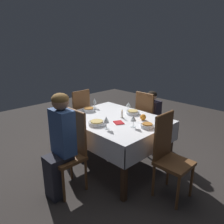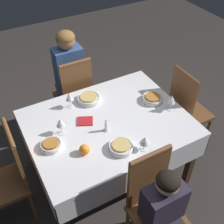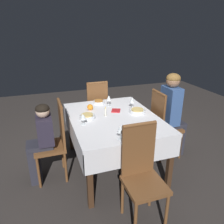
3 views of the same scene
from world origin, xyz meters
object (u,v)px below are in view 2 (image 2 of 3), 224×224
(dining_table, at_px, (108,129))
(chair_south, at_px, (153,202))
(wine_glass_west, at_px, (60,123))
(orange_fruit, at_px, (84,149))
(wine_glass_north, at_px, (70,97))
(chair_east, at_px, (186,108))
(person_adult_denim, at_px, (69,75))
(bowl_north, at_px, (89,98))
(bowl_west, at_px, (51,145))
(bowl_east, at_px, (152,98))
(wine_glass_south, at_px, (145,141))
(person_child_dark, at_px, (166,220))
(napkin_red_folded, at_px, (85,121))
(candle_centerpiece, at_px, (106,127))
(chair_north, at_px, (75,94))
(wine_glass_east, at_px, (172,100))
(bowl_south, at_px, (121,147))
(chair_west, at_px, (10,175))

(dining_table, relative_size, chair_south, 1.39)
(wine_glass_west, height_order, orange_fruit, wine_glass_west)
(dining_table, distance_m, wine_glass_north, 0.46)
(wine_glass_west, bearing_deg, chair_east, -4.31)
(dining_table, distance_m, person_adult_denim, 0.91)
(dining_table, bearing_deg, bowl_north, 94.11)
(chair_east, height_order, bowl_west, chair_east)
(wine_glass_west, bearing_deg, wine_glass_north, 55.20)
(chair_east, bearing_deg, bowl_east, 78.07)
(bowl_north, height_order, wine_glass_south, wine_glass_south)
(bowl_north, relative_size, bowl_east, 1.12)
(wine_glass_south, xyz_separation_m, wine_glass_west, (-0.52, 0.49, 0.02))
(wine_glass_north, bearing_deg, wine_glass_south, -67.61)
(chair_south, bearing_deg, person_child_dark, -90.00)
(chair_east, relative_size, orange_fruit, 12.13)
(person_adult_denim, bearing_deg, orange_fruit, 74.47)
(person_adult_denim, distance_m, napkin_red_folded, 0.83)
(candle_centerpiece, relative_size, napkin_red_folded, 0.71)
(wine_glass_south, bearing_deg, bowl_north, 99.76)
(person_adult_denim, height_order, orange_fruit, person_adult_denim)
(bowl_east, xyz_separation_m, candle_centerpiece, (-0.58, -0.14, 0.02))
(chair_north, height_order, wine_glass_east, chair_north)
(chair_north, bearing_deg, wine_glass_east, 124.23)
(person_child_dark, xyz_separation_m, wine_glass_south, (0.13, 0.51, 0.29))
(wine_glass_north, distance_m, bowl_south, 0.71)
(bowl_north, distance_m, wine_glass_west, 0.48)
(chair_north, height_order, person_adult_denim, person_adult_denim)
(candle_centerpiece, bearing_deg, person_adult_denim, 87.20)
(wine_glass_north, distance_m, orange_fruit, 0.60)
(wine_glass_north, distance_m, wine_glass_west, 0.35)
(chair_north, relative_size, bowl_east, 5.11)
(orange_fruit, bearing_deg, wine_glass_west, 104.37)
(wine_glass_south, relative_size, wine_glass_west, 0.87)
(bowl_south, xyz_separation_m, bowl_east, (0.58, 0.39, 0.00))
(person_adult_denim, relative_size, napkin_red_folded, 7.19)
(wine_glass_east, bearing_deg, chair_west, 174.70)
(wine_glass_south, height_order, bowl_west, wine_glass_south)
(wine_glass_east, bearing_deg, candle_centerpiece, 176.44)
(bowl_north, relative_size, wine_glass_east, 1.38)
(chair_south, xyz_separation_m, wine_glass_north, (-0.19, 1.12, 0.32))
(chair_east, bearing_deg, chair_west, 88.75)
(chair_east, xyz_separation_m, person_adult_denim, (-0.94, 0.94, 0.16))
(chair_south, bearing_deg, chair_east, 37.99)
(orange_fruit, bearing_deg, bowl_west, 139.10)
(wine_glass_east, bearing_deg, napkin_red_folded, 163.50)
(person_child_dark, height_order, bowl_north, person_child_dark)
(bowl_south, relative_size, orange_fruit, 2.39)
(bowl_west, bearing_deg, bowl_east, 5.42)
(chair_east, height_order, wine_glass_west, chair_east)
(chair_north, distance_m, wine_glass_north, 0.55)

